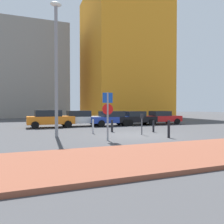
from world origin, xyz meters
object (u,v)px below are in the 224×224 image
street_lamp (56,59)px  parking_sign_post (108,110)px  traffic_bollard_mid (93,126)px  traffic_bollard_near (112,126)px  parked_car_blue (112,118)px  traffic_bollard_edge (153,126)px  parked_car_orange (50,118)px  traffic_bollard_far (169,129)px  parked_car_white (81,118)px  parked_car_black (135,118)px  parked_car_red (161,117)px  parking_meter (142,121)px

street_lamp → parking_sign_post: bearing=-46.9°
traffic_bollard_mid → traffic_bollard_near: bearing=14.0°
parked_car_blue → traffic_bollard_edge: size_ratio=5.23×
traffic_bollard_mid → street_lamp: bearing=-163.1°
parked_car_orange → street_lamp: street_lamp is taller
traffic_bollard_mid → traffic_bollard_far: 5.20m
parked_car_white → parked_car_black: 5.56m
parked_car_white → parked_car_red: size_ratio=0.94×
street_lamp → traffic_bollard_edge: bearing=0.1°
parked_car_red → parking_sign_post: size_ratio=1.62×
traffic_bollard_mid → parking_sign_post: bearing=-91.9°
parked_car_blue → traffic_bollard_near: 5.32m
parked_car_orange → parked_car_red: bearing=-1.2°
parking_sign_post → traffic_bollard_near: 4.32m
parked_car_black → parking_meter: 7.88m
traffic_bollard_mid → traffic_bollard_far: bearing=-45.4°
street_lamp → parked_car_red: bearing=28.2°
parked_car_orange → parked_car_blue: (5.89, -0.35, -0.07)m
parked_car_blue → parked_car_black: (2.53, 0.07, -0.02)m
street_lamp → traffic_bollard_edge: 8.22m
parked_car_red → traffic_bollard_near: (-7.51, -5.07, -0.29)m
street_lamp → parking_meter: bearing=-10.7°
parked_car_orange → traffic_bollard_near: bearing=-53.1°
parked_car_orange → traffic_bollard_edge: (6.82, -6.47, -0.39)m
traffic_bollard_mid → parked_car_black: bearing=42.2°
traffic_bollard_far → traffic_bollard_mid: bearing=134.6°
parked_car_white → parked_car_black: parked_car_white is taller
parked_car_blue → traffic_bollard_near: bearing=-110.9°
traffic_bollard_far → parking_sign_post: bearing=175.4°
street_lamp → traffic_bollard_mid: size_ratio=8.48×
parking_sign_post → parking_meter: (2.98, 1.60, -0.76)m
parking_sign_post → parked_car_red: bearing=44.0°
parked_car_white → traffic_bollard_far: bearing=-72.0°
parked_car_white → traffic_bollard_far: 10.31m
parked_car_white → parking_meter: parked_car_white is taller
parking_meter → street_lamp: size_ratio=0.17×
parked_car_white → traffic_bollard_near: parked_car_white is taller
parked_car_orange → traffic_bollard_mid: size_ratio=4.23×
parking_sign_post → traffic_bollard_edge: parking_sign_post is taller
parked_car_orange → traffic_bollard_mid: parked_car_orange is taller
parked_car_blue → traffic_bollard_mid: (-3.46, -5.36, -0.26)m
parked_car_black → parked_car_red: (3.09, 0.03, 0.00)m
parking_meter → street_lamp: 6.77m
street_lamp → parked_car_orange: bearing=88.8°
traffic_bollard_edge → traffic_bollard_near: bearing=157.8°
parked_car_black → street_lamp: size_ratio=0.51×
parked_car_blue → traffic_bollard_far: bearing=-88.8°
street_lamp → traffic_bollard_near: 6.12m
parking_sign_post → street_lamp: (-2.45, 2.62, 3.14)m
traffic_bollard_far → street_lamp: bearing=154.8°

